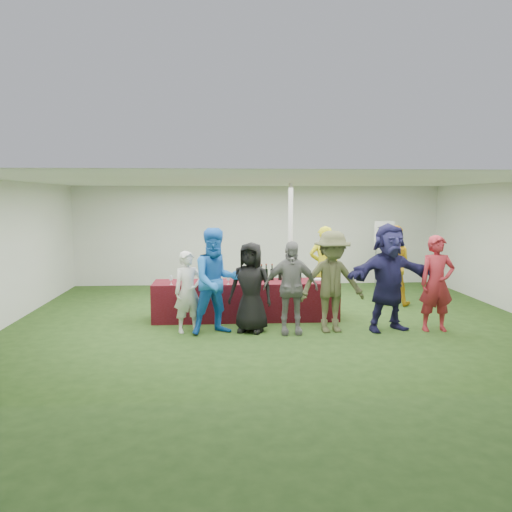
{
  "coord_description": "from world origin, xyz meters",
  "views": [
    {
      "loc": [
        -0.97,
        -9.63,
        2.37
      ],
      "look_at": [
        -0.34,
        0.01,
        1.25
      ],
      "focal_mm": 35.0,
      "sensor_mm": 36.0,
      "label": 1
    }
  ],
  "objects": [
    {
      "name": "customer_4",
      "position": [
        0.94,
        -1.04,
        0.9
      ],
      "size": [
        1.24,
        0.8,
        1.81
      ],
      "primitive_type": "imported",
      "rotation": [
        0.0,
        0.0,
        0.12
      ],
      "color": "#484A2C",
      "rests_on": "ground"
    },
    {
      "name": "tent",
      "position": [
        0.5,
        1.2,
        1.35
      ],
      "size": [
        10.0,
        10.0,
        10.0
      ],
      "color": "white",
      "rests_on": "ground"
    },
    {
      "name": "ground",
      "position": [
        0.0,
        0.0,
        0.0
      ],
      "size": [
        60.0,
        60.0,
        0.0
      ],
      "primitive_type": "plane",
      "color": "#284719",
      "rests_on": "ground"
    },
    {
      "name": "staff_back",
      "position": [
        2.77,
        1.16,
        0.89
      ],
      "size": [
        1.04,
        0.93,
        1.78
      ],
      "primitive_type": "imported",
      "rotation": [
        0.0,
        0.0,
        2.79
      ],
      "color": "gold",
      "rests_on": "ground"
    },
    {
      "name": "wine_glasses",
      "position": [
        -0.96,
        -0.25,
        0.86
      ],
      "size": [
        2.78,
        0.16,
        0.16
      ],
      "color": "silver",
      "rests_on": "serving_table"
    },
    {
      "name": "customer_0",
      "position": [
        -1.6,
        -0.88,
        0.72
      ],
      "size": [
        0.62,
        0.53,
        1.45
      ],
      "primitive_type": "imported",
      "rotation": [
        0.0,
        0.0,
        0.41
      ],
      "color": "silver",
      "rests_on": "ground"
    },
    {
      "name": "serving_table",
      "position": [
        -0.54,
        0.01,
        0.38
      ],
      "size": [
        3.6,
        0.8,
        0.75
      ],
      "primitive_type": "cube",
      "color": "#571422",
      "rests_on": "ground"
    },
    {
      "name": "bar_towel",
      "position": [
        0.94,
        0.06,
        0.77
      ],
      "size": [
        0.25,
        0.18,
        0.03
      ],
      "primitive_type": "cube",
      "color": "white",
      "rests_on": "serving_table"
    },
    {
      "name": "customer_5",
      "position": [
        1.98,
        -1.0,
        0.97
      ],
      "size": [
        1.88,
        0.99,
        1.93
      ],
      "primitive_type": "imported",
      "rotation": [
        0.0,
        0.0,
        0.24
      ],
      "color": "#1D1B46",
      "rests_on": "ground"
    },
    {
      "name": "customer_1",
      "position": [
        -1.1,
        -1.01,
        0.93
      ],
      "size": [
        1.08,
        0.96,
        1.86
      ],
      "primitive_type": "imported",
      "rotation": [
        0.0,
        0.0,
        0.32
      ],
      "color": "blue",
      "rests_on": "ground"
    },
    {
      "name": "customer_3",
      "position": [
        0.2,
        -1.09,
        0.82
      ],
      "size": [
        0.97,
        0.41,
        1.64
      ],
      "primitive_type": "imported",
      "rotation": [
        0.0,
        0.0,
        -0.02
      ],
      "color": "slate",
      "rests_on": "ground"
    },
    {
      "name": "dump_bucket",
      "position": [
        1.12,
        -0.21,
        0.84
      ],
      "size": [
        0.21,
        0.21,
        0.18
      ],
      "primitive_type": "cylinder",
      "color": "slate",
      "rests_on": "serving_table"
    },
    {
      "name": "water_bottle",
      "position": [
        -0.41,
        0.09,
        0.85
      ],
      "size": [
        0.07,
        0.07,
        0.23
      ],
      "color": "silver",
      "rests_on": "serving_table"
    },
    {
      "name": "customer_2",
      "position": [
        -0.49,
        -0.94,
        0.8
      ],
      "size": [
        0.91,
        0.75,
        1.6
      ],
      "primitive_type": "imported",
      "rotation": [
        0.0,
        0.0,
        -0.35
      ],
      "color": "black",
      "rests_on": "ground"
    },
    {
      "name": "customer_6",
      "position": [
        2.82,
        -1.09,
        0.86
      ],
      "size": [
        0.63,
        0.42,
        1.72
      ],
      "primitive_type": "imported",
      "rotation": [
        0.0,
        0.0,
        -0.01
      ],
      "color": "maroon",
      "rests_on": "ground"
    },
    {
      "name": "wine_list_sign",
      "position": [
        3.04,
        2.54,
        1.32
      ],
      "size": [
        0.5,
        0.03,
        1.8
      ],
      "color": "slate",
      "rests_on": "ground"
    },
    {
      "name": "wine_bottles",
      "position": [
        0.15,
        0.14,
        0.87
      ],
      "size": [
        0.84,
        0.13,
        0.32
      ],
      "color": "black",
      "rests_on": "serving_table"
    },
    {
      "name": "staff_pourer",
      "position": [
        1.2,
        0.88,
        0.89
      ],
      "size": [
        0.74,
        0.58,
        1.78
      ],
      "primitive_type": "imported",
      "rotation": [
        0.0,
        0.0,
        2.88
      ],
      "color": "gold",
      "rests_on": "ground"
    }
  ]
}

